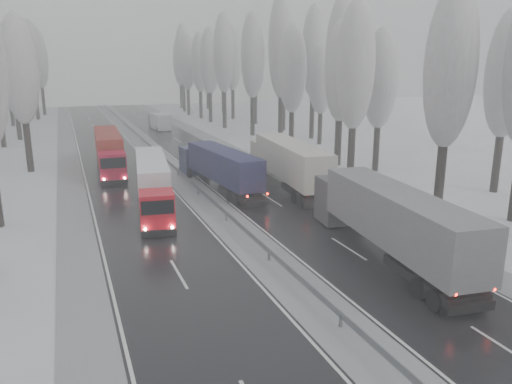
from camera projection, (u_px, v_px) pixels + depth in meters
ground at (398, 381)px, 17.74m from camera, size 260.00×260.00×0.00m
carriageway_right at (247, 184)px, 46.68m from camera, size 7.50×200.00×0.03m
carriageway_left at (133, 195)px, 43.02m from camera, size 7.50×200.00×0.03m
median_slush at (192, 189)px, 44.85m from camera, size 3.00×200.00×0.04m
shoulder_right at (295, 180)px, 48.40m from camera, size 2.40×200.00×0.04m
shoulder_left at (72, 200)px, 41.30m from camera, size 2.40×200.00×0.04m
median_guardrail at (192, 183)px, 44.69m from camera, size 0.12×200.00×0.76m
tree_16 at (450, 68)px, 34.48m from camera, size 3.60×3.60×16.53m
tree_17 at (507, 75)px, 41.61m from camera, size 3.60×3.60×15.54m
tree_18 at (355, 67)px, 44.56m from camera, size 3.60×3.60×16.58m
tree_19 at (380, 80)px, 50.42m from camera, size 3.60×3.60×14.57m
tree_20 at (341, 72)px, 53.23m from camera, size 3.60×3.60×15.71m
tree_21 at (341, 55)px, 57.16m from camera, size 3.60×3.60×18.62m
tree_22 at (292, 70)px, 62.34m from camera, size 3.60×3.60×15.86m
tree_23 at (321, 81)px, 68.51m from camera, size 3.60×3.60×13.55m
tree_24 at (282, 47)px, 66.81m from camera, size 3.60×3.60×20.49m
tree_25 at (314, 53)px, 73.00m from camera, size 3.60×3.60×19.44m
tree_26 at (252, 56)px, 76.23m from camera, size 3.60×3.60×18.78m
tree_27 at (284, 62)px, 82.52m from camera, size 3.60×3.60×17.62m
tree_28 at (224, 54)px, 85.32m from camera, size 3.60×3.60×19.62m
tree_29 at (255, 60)px, 91.75m from camera, size 3.60×3.60×18.11m
tree_30 at (209, 61)px, 94.49m from camera, size 3.60×3.60×17.86m
tree_31 at (232, 59)px, 100.05m from camera, size 3.60×3.60×18.58m
tree_32 at (200, 63)px, 101.39m from camera, size 3.60×3.60×17.33m
tree_33 at (209, 72)px, 106.57m from camera, size 3.60×3.60×14.33m
tree_34 at (187, 62)px, 107.45m from camera, size 3.60×3.60×17.63m
tree_35 at (222, 61)px, 114.17m from camera, size 3.60×3.60×18.25m
tree_36 at (182, 55)px, 116.39m from camera, size 3.60×3.60×20.23m
tree_37 at (207, 66)px, 123.05m from camera, size 3.60×3.60×16.37m
tree_38 at (180, 62)px, 126.89m from camera, size 3.60×3.60×17.97m
tree_39 at (187, 66)px, 131.77m from camera, size 3.60×3.60×16.19m
tree_62 at (20, 70)px, 49.84m from camera, size 3.60×3.60×16.04m
tree_68 at (12, 66)px, 71.77m from camera, size 3.60×3.60×16.65m
tree_70 at (18, 64)px, 80.90m from camera, size 3.60×3.60×17.09m
tree_72 at (7, 71)px, 88.75m from camera, size 3.60×3.60×15.11m
tree_74 at (32, 55)px, 99.13m from camera, size 3.60×3.60×19.68m
tree_76 at (39, 59)px, 108.15m from camera, size 3.60×3.60×18.55m
tree_77 at (14, 72)px, 110.48m from camera, size 3.60×3.60×14.32m
tree_78 at (23, 57)px, 112.73m from camera, size 3.60×3.60×19.55m
tree_79 at (12, 64)px, 115.77m from camera, size 3.60×3.60×17.07m
truck_grey_tarp at (387, 217)px, 28.56m from camera, size 4.32×16.61×4.23m
truck_blue_box at (218, 165)px, 44.60m from camera, size 3.68×14.58×3.71m
truck_cream_box at (287, 161)px, 44.86m from camera, size 4.24×16.82×4.28m
box_truck_distant at (159, 121)px, 85.84m from camera, size 2.79×7.52×2.75m
truck_red_white at (152, 180)px, 39.11m from camera, size 4.04×14.45×3.68m
truck_red_red at (109, 149)px, 52.45m from camera, size 3.02×15.43×3.94m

